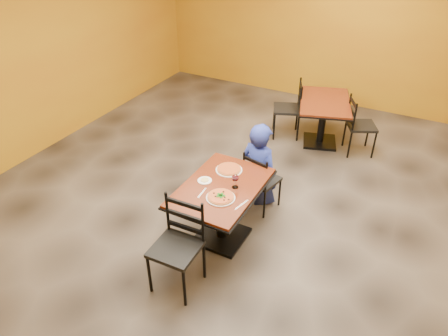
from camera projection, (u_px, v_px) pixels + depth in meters
The scene contains 19 objects.
floor at pixel (240, 214), 5.38m from camera, with size 7.00×8.00×0.01m, color black.
wall_back at pixel (339, 23), 7.52m from camera, with size 7.00×0.01×3.00m, color #B18113.
wall_left at pixel (20, 58), 5.93m from camera, with size 0.01×8.00×3.00m, color #B18113.
table_main at pixel (221, 200), 4.70m from camera, with size 0.83×1.23×0.75m.
table_second at pixel (324, 112), 6.62m from camera, with size 1.09×1.34×0.75m.
chair_main_near at pixel (176, 249), 4.14m from camera, with size 0.45×0.45×0.99m, color black, non-canonical shape.
chair_main_far at pixel (262, 180), 5.28m from camera, with size 0.38×0.38×0.83m, color black, non-canonical shape.
chair_second_left at pixel (287, 109), 6.90m from camera, with size 0.43×0.43×0.95m, color black, non-canonical shape.
chair_second_right at pixel (361, 126), 6.43m from camera, with size 0.41×0.41×0.91m, color black, non-canonical shape.
diner at pixel (260, 162), 5.39m from camera, with size 0.56×0.37×1.10m, color navy.
plate_main at pixel (221, 198), 4.41m from camera, with size 0.31×0.31×0.01m, color white.
pizza_main at pixel (221, 197), 4.41m from camera, with size 0.28×0.28×0.02m, color maroon.
plate_far at pixel (229, 170), 4.86m from camera, with size 0.31×0.31×0.01m, color white.
pizza_far at pixel (229, 169), 4.85m from camera, with size 0.28×0.28×0.02m, color #B36D22.
side_plate at pixel (205, 181), 4.68m from camera, with size 0.16×0.16×0.01m, color white.
dip at pixel (205, 180), 4.67m from camera, with size 0.09×0.09×0.01m, color tan.
wine_glass at pixel (235, 181), 4.53m from camera, with size 0.08×0.08×0.18m, color white, non-canonical shape.
fork at pixel (202, 193), 4.49m from camera, with size 0.01×0.19×0.00m, color silver.
knife at pixel (242, 205), 4.32m from camera, with size 0.01×0.21×0.00m, color silver.
Camera 1 is at (1.77, -3.80, 3.43)m, focal length 33.61 mm.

